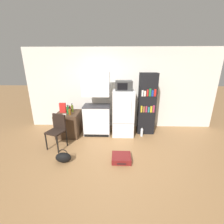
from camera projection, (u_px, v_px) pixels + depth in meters
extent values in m
plane|color=olive|center=(113.00, 158.00, 3.63)|extent=(24.00, 24.00, 0.00)
cube|color=silver|center=(121.00, 89.00, 5.11)|extent=(6.40, 0.10, 2.67)
cube|color=#422D1E|center=(69.00, 124.00, 4.72)|extent=(0.68, 0.77, 0.73)
cube|color=white|center=(97.00, 120.00, 4.77)|extent=(0.80, 0.54, 0.91)
cube|color=#333338|center=(97.00, 106.00, 4.62)|extent=(0.82, 0.56, 0.03)
cube|color=white|center=(96.00, 84.00, 4.41)|extent=(0.80, 0.46, 0.70)
cube|color=black|center=(96.00, 136.00, 4.63)|extent=(0.77, 0.01, 0.08)
cube|color=white|center=(123.00, 113.00, 4.63)|extent=(0.64, 0.60, 1.42)
cube|color=gray|center=(123.00, 124.00, 4.42)|extent=(0.62, 0.01, 0.01)
cylinder|color=silver|center=(131.00, 108.00, 4.25)|extent=(0.02, 0.02, 0.50)
cube|color=#333333|center=(124.00, 85.00, 4.37)|extent=(0.49, 0.39, 0.28)
cube|color=black|center=(122.00, 86.00, 4.18)|extent=(0.29, 0.01, 0.19)
cube|color=black|center=(147.00, 104.00, 4.67)|extent=(0.52, 0.32, 1.92)
cube|color=gold|center=(141.00, 109.00, 4.55)|extent=(0.05, 0.01, 0.21)
cube|color=brown|center=(144.00, 109.00, 4.55)|extent=(0.05, 0.01, 0.19)
cube|color=#A33351|center=(146.00, 109.00, 4.55)|extent=(0.05, 0.01, 0.20)
cube|color=teal|center=(149.00, 110.00, 4.55)|extent=(0.05, 0.01, 0.17)
cube|color=gold|center=(151.00, 109.00, 4.54)|extent=(0.06, 0.01, 0.20)
cube|color=#A33351|center=(154.00, 109.00, 4.53)|extent=(0.06, 0.01, 0.22)
cube|color=silver|center=(143.00, 93.00, 4.40)|extent=(0.05, 0.01, 0.18)
cube|color=silver|center=(145.00, 94.00, 4.40)|extent=(0.05, 0.01, 0.16)
cube|color=red|center=(148.00, 93.00, 4.39)|extent=(0.05, 0.01, 0.20)
cube|color=#1E7033|center=(150.00, 93.00, 4.38)|extent=(0.06, 0.01, 0.23)
cube|color=#193899|center=(153.00, 93.00, 4.39)|extent=(0.06, 0.01, 0.18)
cube|color=red|center=(155.00, 93.00, 4.38)|extent=(0.06, 0.01, 0.22)
cylinder|color=#1E6028|center=(68.00, 110.00, 4.51)|extent=(0.09, 0.09, 0.20)
cylinder|color=#1E6028|center=(68.00, 106.00, 4.47)|extent=(0.04, 0.04, 0.04)
cylinder|color=black|center=(68.00, 105.00, 4.46)|extent=(0.05, 0.05, 0.02)
cylinder|color=brown|center=(70.00, 112.00, 4.38)|extent=(0.07, 0.07, 0.17)
cylinder|color=brown|center=(69.00, 109.00, 4.35)|extent=(0.03, 0.03, 0.03)
cylinder|color=black|center=(69.00, 108.00, 4.34)|extent=(0.04, 0.04, 0.02)
cylinder|color=#AD1914|center=(70.00, 109.00, 4.79)|extent=(0.08, 0.08, 0.13)
cylinder|color=#AD1914|center=(69.00, 106.00, 4.77)|extent=(0.04, 0.04, 0.02)
cylinder|color=black|center=(69.00, 106.00, 4.76)|extent=(0.04, 0.04, 0.01)
cylinder|color=#566619|center=(72.00, 109.00, 4.65)|extent=(0.07, 0.07, 0.21)
cylinder|color=#566619|center=(72.00, 105.00, 4.61)|extent=(0.03, 0.03, 0.04)
cylinder|color=black|center=(72.00, 104.00, 4.60)|extent=(0.04, 0.04, 0.02)
cylinder|color=silver|center=(64.00, 115.00, 4.35)|extent=(0.12, 0.12, 0.03)
cube|color=red|center=(63.00, 108.00, 4.58)|extent=(0.19, 0.07, 0.30)
cylinder|color=black|center=(46.00, 142.00, 3.89)|extent=(0.04, 0.04, 0.46)
cylinder|color=black|center=(58.00, 145.00, 3.77)|extent=(0.04, 0.04, 0.46)
cylinder|color=black|center=(56.00, 136.00, 4.22)|extent=(0.04, 0.04, 0.46)
cylinder|color=black|center=(67.00, 138.00, 4.09)|extent=(0.04, 0.04, 0.46)
cube|color=black|center=(56.00, 132.00, 3.91)|extent=(0.51, 0.51, 0.04)
cube|color=black|center=(59.00, 121.00, 4.00)|extent=(0.38, 0.17, 0.41)
cube|color=maroon|center=(121.00, 158.00, 3.51)|extent=(0.45, 0.40, 0.13)
cylinder|color=black|center=(122.00, 164.00, 3.30)|extent=(0.20, 0.02, 0.02)
ellipsoid|color=black|center=(63.00, 158.00, 3.43)|extent=(0.36, 0.20, 0.24)
torus|color=black|center=(63.00, 153.00, 3.40)|extent=(0.21, 0.02, 0.21)
cylinder|color=silver|center=(142.00, 133.00, 4.66)|extent=(0.08, 0.08, 0.24)
cylinder|color=silver|center=(142.00, 128.00, 4.62)|extent=(0.04, 0.04, 0.04)
cylinder|color=black|center=(142.00, 127.00, 4.61)|extent=(0.04, 0.04, 0.02)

